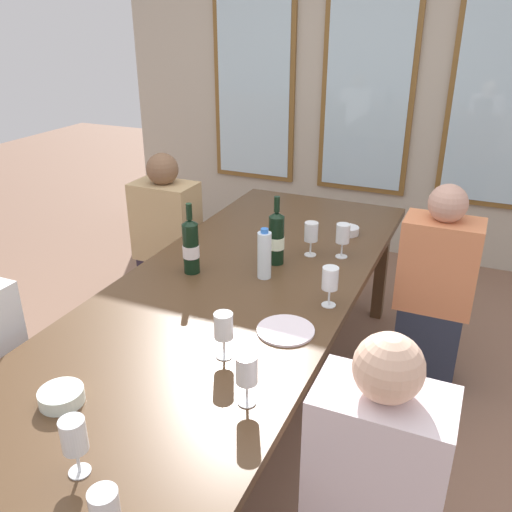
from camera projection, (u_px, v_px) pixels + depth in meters
The scene contains 19 objects.
ground_plane at pixel (235, 420), 2.71m from camera, with size 12.00×12.00×0.00m, color #815D49.
back_wall_with_windows at pixel (370, 70), 4.13m from camera, with size 4.24×0.10×2.90m.
dining_table at pixel (232, 300), 2.42m from camera, with size 1.04×2.78×0.74m.
white_plate_0 at pixel (286, 330), 2.08m from camera, with size 0.22×0.22×0.01m, color white.
wine_bottle_0 at pixel (191, 246), 2.50m from camera, with size 0.08×0.08×0.34m.
wine_bottle_1 at pixel (276, 238), 2.59m from camera, with size 0.08×0.08×0.34m.
tasting_bowl_0 at pixel (348, 231), 2.98m from camera, with size 0.12×0.12×0.04m, color white.
tasting_bowl_1 at pixel (61, 396), 1.69m from camera, with size 0.14×0.14×0.05m, color white.
water_bottle at pixel (264, 255), 2.46m from camera, with size 0.06×0.06×0.24m.
wine_glass_0 at pixel (74, 438), 1.40m from camera, with size 0.07×0.07×0.17m.
wine_glass_1 at pixel (343, 235), 2.66m from camera, with size 0.07×0.07×0.17m.
wine_glass_2 at pixel (105, 512), 1.19m from camera, with size 0.07×0.07×0.17m.
wine_glass_3 at pixel (311, 233), 2.68m from camera, with size 0.07×0.07×0.17m.
wine_glass_4 at pixel (224, 328), 1.88m from camera, with size 0.07×0.07×0.17m.
wine_glass_5 at pixel (330, 280), 2.22m from camera, with size 0.07×0.07×0.17m.
wine_glass_6 at pixel (247, 371), 1.65m from camera, with size 0.07×0.07×0.17m.
seated_person_0 at pixel (168, 246), 3.38m from camera, with size 0.38×0.24×1.11m.
seated_person_1 at pixel (434, 293), 2.81m from camera, with size 0.38×0.24×1.11m.
seated_person_3 at pixel (372, 504), 1.61m from camera, with size 0.38×0.24×1.11m.
Camera 1 is at (0.95, -1.90, 1.86)m, focal length 38.11 mm.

